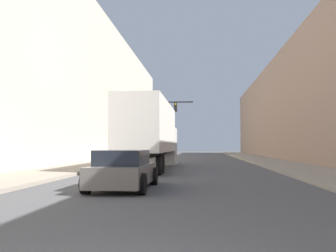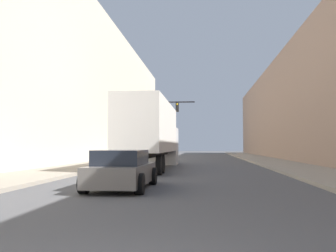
% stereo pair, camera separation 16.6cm
% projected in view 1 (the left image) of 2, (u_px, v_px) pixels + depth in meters
% --- Properties ---
extents(sidewalk_right, '(3.50, 80.00, 0.15)m').
position_uv_depth(sidewalk_right, '(269.00, 162.00, 32.31)').
color(sidewalk_right, gray).
rests_on(sidewalk_right, ground).
extents(sidewalk_left, '(3.50, 80.00, 0.15)m').
position_uv_depth(sidewalk_left, '(114.00, 161.00, 33.50)').
color(sidewalk_left, gray).
rests_on(sidewalk_left, ground).
extents(building_right, '(6.00, 80.00, 10.67)m').
position_uv_depth(building_right, '(324.00, 101.00, 32.17)').
color(building_right, '#997A66').
rests_on(building_right, ground).
extents(building_left, '(6.00, 80.00, 14.73)m').
position_uv_depth(building_left, '(64.00, 81.00, 34.30)').
color(building_left, beige).
rests_on(building_left, ground).
extents(semi_truck, '(2.44, 12.94, 4.04)m').
position_uv_depth(semi_truck, '(151.00, 133.00, 23.79)').
color(semi_truck, silver).
rests_on(semi_truck, ground).
extents(sedan_car, '(1.95, 4.22, 1.31)m').
position_uv_depth(sedan_car, '(124.00, 170.00, 12.66)').
color(sedan_car, slate).
rests_on(sedan_car, ground).
extents(traffic_signal_gantry, '(5.21, 0.35, 6.02)m').
position_uv_depth(traffic_signal_gantry, '(153.00, 118.00, 36.72)').
color(traffic_signal_gantry, black).
rests_on(traffic_signal_gantry, ground).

